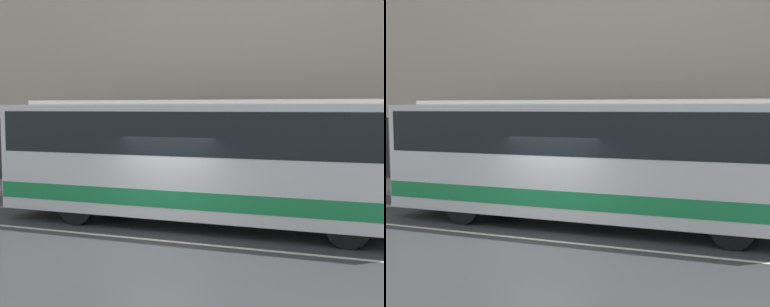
{
  "view_description": "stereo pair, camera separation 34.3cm",
  "coord_description": "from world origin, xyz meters",
  "views": [
    {
      "loc": [
        5.33,
        -11.75,
        3.26
      ],
      "look_at": [
        0.21,
        1.96,
        1.99
      ],
      "focal_mm": 50.0,
      "sensor_mm": 36.0,
      "label": 1
    },
    {
      "loc": [
        5.65,
        -11.63,
        3.26
      ],
      "look_at": [
        0.21,
        1.96,
        1.99
      ],
      "focal_mm": 50.0,
      "sensor_mm": 36.0,
      "label": 2
    }
  ],
  "objects": [
    {
      "name": "building_facade",
      "position": [
        0.0,
        6.99,
        6.26
      ],
      "size": [
        60.0,
        0.35,
        12.94
      ],
      "color": "#B7A899",
      "rests_on": "ground_plane"
    },
    {
      "name": "transit_bus",
      "position": [
        0.44,
        1.96,
        1.94
      ],
      "size": [
        11.28,
        2.54,
        3.44
      ],
      "color": "white",
      "rests_on": "ground_plane"
    },
    {
      "name": "ground_plane",
      "position": [
        0.0,
        0.0,
        0.0
      ],
      "size": [
        60.0,
        60.0,
        0.0
      ],
      "primitive_type": "plane",
      "color": "#38383A"
    },
    {
      "name": "pedestrian_waiting",
      "position": [
        0.26,
        4.84,
        0.89
      ],
      "size": [
        0.36,
        0.36,
        1.56
      ],
      "color": "#333338",
      "rests_on": "sidewalk"
    },
    {
      "name": "sidewalk",
      "position": [
        0.0,
        5.42,
        0.09
      ],
      "size": [
        60.0,
        2.84,
        0.17
      ],
      "color": "gray",
      "rests_on": "ground_plane"
    },
    {
      "name": "lane_stripe",
      "position": [
        0.0,
        0.0,
        0.0
      ],
      "size": [
        54.0,
        0.14,
        0.01
      ],
      "color": "beige",
      "rests_on": "ground_plane"
    }
  ]
}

